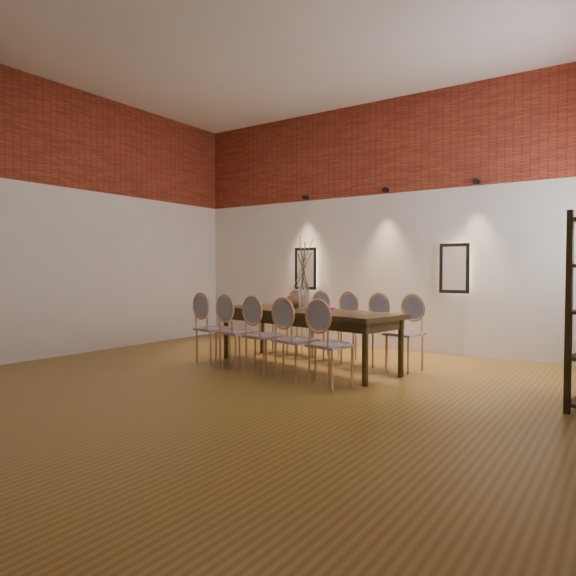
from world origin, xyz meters
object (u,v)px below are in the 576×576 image
Objects in this scene: book at (323,309)px; chair_far_e at (404,334)px; chair_near_e at (331,345)px; chair_far_a at (287,322)px; dining_table at (305,338)px; chair_far_d at (370,330)px; chair_near_b at (238,332)px; chair_near_c at (265,336)px; bowl at (292,303)px; vase at (303,298)px; chair_far_c at (340,327)px; chair_near_d at (296,340)px; chair_far_b at (312,324)px; chair_near_a at (213,329)px.

chair_far_e is at bearing 17.11° from book.
chair_far_e is at bearing 90.00° from chair_near_e.
chair_far_a is 1.00× the size of chair_far_e.
dining_table is 0.89m from chair_far_d.
chair_near_b is 1.51m from chair_far_a.
chair_near_b and chair_far_d have the same top height.
chair_near_c is 1.06m from chair_near_e.
book is (0.38, 0.18, -0.07)m from bowl.
chair_far_a is at bearing 145.39° from book.
chair_near_b is at bearing -126.95° from dining_table.
dining_table is 8.87× the size of vase.
chair_far_e is 1.09m from book.
bowl is (0.70, -0.92, 0.37)m from chair_far_a.
bowl is at bearing 152.29° from chair_near_e.
book is at bearing 157.17° from chair_far_a.
dining_table is 0.89m from chair_near_b.
chair_far_c is at bearing 69.39° from chair_near_b.
chair_near_b is at bearing 180.00° from chair_near_d.
chair_near_b is at bearing 180.00° from chair_near_c.
chair_far_e is at bearing -180.00° from chair_far_d.
vase is at bearing 145.60° from chair_far_a.
chair_near_c is at bearing 69.39° from chair_far_d.
book is (0.18, 0.17, 0.39)m from dining_table.
vase is (0.35, -0.80, 0.43)m from chair_far_b.
chair_far_a reaches higher than dining_table.
book is (0.33, 0.86, 0.30)m from chair_near_c.
chair_far_d reaches higher than book.
vase is at bearing 125.31° from chair_far_b.
chair_far_b is (-0.75, 1.60, 0.00)m from chair_near_d.
chair_far_d is at bearing 39.70° from vase.
chair_far_b is 3.13× the size of vase.
dining_table is 0.50m from bowl.
chair_near_c is at bearing -99.27° from vase.
dining_table is at bearing 3.12° from bowl.
chair_near_c is 0.53m from chair_near_d.
chair_far_d is at bearing 34.68° from bowl.
chair_near_c is at bearing 90.00° from chair_far_c.
bowl is (0.99, 0.46, 0.37)m from chair_near_a.
chair_near_c is 1.00× the size of chair_far_d.
chair_near_b is at bearing -137.09° from vase.
chair_far_a and chair_far_e have the same top height.
chair_near_c is at bearing -0.00° from chair_near_b.
chair_near_b is (0.52, -0.11, 0.00)m from chair_near_a.
chair_near_a and chair_near_c have the same top height.
chair_near_e is 1.00× the size of chair_far_b.
vase is at bearing 87.49° from chair_far_c.
chair_near_c is 0.96m from book.
chair_near_b is at bearing 69.39° from chair_far_c.
chair_near_e is at bearing 0.00° from chair_near_b.
chair_far_e is at bearing -180.00° from chair_far_c.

